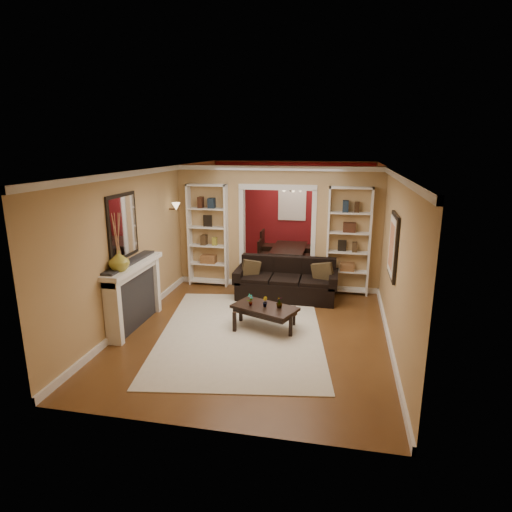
% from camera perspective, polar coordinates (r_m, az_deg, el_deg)
% --- Properties ---
extents(floor, '(8.00, 8.00, 0.00)m').
position_cam_1_polar(floor, '(8.70, 1.56, -6.48)').
color(floor, brown).
rests_on(floor, ground).
extents(ceiling, '(8.00, 8.00, 0.00)m').
position_cam_1_polar(ceiling, '(8.13, 1.70, 11.57)').
color(ceiling, white).
rests_on(ceiling, ground).
extents(wall_back, '(8.00, 0.00, 8.00)m').
position_cam_1_polar(wall_back, '(12.21, 4.85, 6.17)').
color(wall_back, tan).
rests_on(wall_back, ground).
extents(wall_front, '(8.00, 0.00, 8.00)m').
position_cam_1_polar(wall_front, '(4.59, -7.02, -8.31)').
color(wall_front, tan).
rests_on(wall_front, ground).
extents(wall_left, '(0.00, 8.00, 8.00)m').
position_cam_1_polar(wall_left, '(8.96, -12.71, 2.79)').
color(wall_left, tan).
rests_on(wall_left, ground).
extents(wall_right, '(0.00, 8.00, 8.00)m').
position_cam_1_polar(wall_right, '(8.24, 17.23, 1.47)').
color(wall_right, tan).
rests_on(wall_right, ground).
extents(partition_wall, '(4.50, 0.15, 2.70)m').
position_cam_1_polar(partition_wall, '(9.47, 2.87, 3.76)').
color(partition_wall, tan).
rests_on(partition_wall, floor).
extents(red_back_panel, '(4.44, 0.04, 2.64)m').
position_cam_1_polar(red_back_panel, '(12.18, 4.83, 6.01)').
color(red_back_panel, maroon).
rests_on(red_back_panel, floor).
extents(dining_window, '(0.78, 0.03, 0.98)m').
position_cam_1_polar(dining_window, '(12.11, 4.83, 7.06)').
color(dining_window, '#8CA5CC').
rests_on(dining_window, wall_back).
extents(area_rug, '(3.25, 4.15, 0.01)m').
position_cam_1_polar(area_rug, '(7.47, -1.96, -10.12)').
color(area_rug, beige).
rests_on(area_rug, floor).
extents(sofa, '(2.12, 0.91, 0.83)m').
position_cam_1_polar(sofa, '(8.94, 4.04, -3.12)').
color(sofa, black).
rests_on(sofa, floor).
extents(pillow_left, '(0.38, 0.27, 0.37)m').
position_cam_1_polar(pillow_left, '(8.99, -0.70, -1.81)').
color(pillow_left, '#504022').
rests_on(pillow_left, sofa).
extents(pillow_right, '(0.44, 0.23, 0.42)m').
position_cam_1_polar(pillow_right, '(8.80, 8.89, -2.18)').
color(pillow_right, '#504022').
rests_on(pillow_right, sofa).
extents(coffee_table, '(1.23, 0.96, 0.41)m').
position_cam_1_polar(coffee_table, '(7.54, 1.17, -8.20)').
color(coffee_table, black).
rests_on(coffee_table, floor).
extents(plant_left, '(0.12, 0.13, 0.21)m').
position_cam_1_polar(plant_left, '(7.47, -0.75, -5.85)').
color(plant_left, '#336626').
rests_on(plant_left, coffee_table).
extents(plant_center, '(0.11, 0.12, 0.18)m').
position_cam_1_polar(plant_center, '(7.43, 1.18, -6.11)').
color(plant_center, '#336626').
rests_on(plant_center, coffee_table).
extents(plant_right, '(0.15, 0.15, 0.19)m').
position_cam_1_polar(plant_right, '(7.39, 3.14, -6.19)').
color(plant_right, '#336626').
rests_on(plant_right, coffee_table).
extents(bookshelf_left, '(0.90, 0.30, 2.30)m').
position_cam_1_polar(bookshelf_left, '(9.70, -6.40, 2.73)').
color(bookshelf_left, white).
rests_on(bookshelf_left, floor).
extents(bookshelf_right, '(0.90, 0.30, 2.30)m').
position_cam_1_polar(bookshelf_right, '(9.25, 12.24, 1.91)').
color(bookshelf_right, white).
rests_on(bookshelf_right, floor).
extents(fireplace, '(0.32, 1.70, 1.16)m').
position_cam_1_polar(fireplace, '(7.79, -15.76, -5.06)').
color(fireplace, white).
rests_on(fireplace, floor).
extents(vase, '(0.36, 0.36, 0.34)m').
position_cam_1_polar(vase, '(7.19, -17.81, -0.59)').
color(vase, '#9B9532').
rests_on(vase, fireplace).
extents(mirror, '(0.03, 0.95, 1.10)m').
position_cam_1_polar(mirror, '(7.55, -17.35, 3.80)').
color(mirror, silver).
rests_on(mirror, wall_left).
extents(wall_sconce, '(0.18, 0.18, 0.22)m').
position_cam_1_polar(wall_sconce, '(9.34, -10.95, 6.34)').
color(wall_sconce, '#FFE0A5').
rests_on(wall_sconce, wall_left).
extents(framed_art, '(0.04, 0.85, 1.05)m').
position_cam_1_polar(framed_art, '(7.23, 17.77, 1.27)').
color(framed_art, black).
rests_on(framed_art, wall_right).
extents(dining_table, '(1.53, 0.85, 0.54)m').
position_cam_1_polar(dining_table, '(11.27, 4.56, -0.15)').
color(dining_table, black).
rests_on(dining_table, floor).
extents(dining_chair_nw, '(0.50, 0.50, 0.78)m').
position_cam_1_polar(dining_chair_nw, '(11.03, 1.55, 0.21)').
color(dining_chair_nw, black).
rests_on(dining_chair_nw, floor).
extents(dining_chair_ne, '(0.49, 0.49, 0.78)m').
position_cam_1_polar(dining_chair_ne, '(10.90, 7.25, -0.06)').
color(dining_chair_ne, black).
rests_on(dining_chair_ne, floor).
extents(dining_chair_sw, '(0.58, 0.58, 0.93)m').
position_cam_1_polar(dining_chair_sw, '(11.59, 2.06, 1.29)').
color(dining_chair_sw, black).
rests_on(dining_chair_sw, floor).
extents(dining_chair_se, '(0.61, 0.61, 0.95)m').
position_cam_1_polar(dining_chair_se, '(11.47, 7.49, 1.08)').
color(dining_chair_se, black).
rests_on(dining_chair_se, floor).
extents(chandelier, '(0.50, 0.50, 0.30)m').
position_cam_1_polar(chandelier, '(10.85, 4.12, 8.69)').
color(chandelier, '#3E2B1C').
rests_on(chandelier, ceiling).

